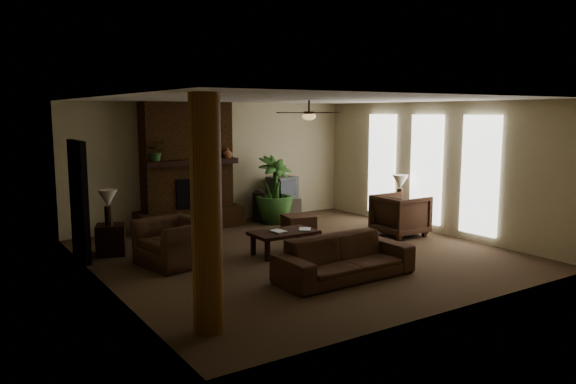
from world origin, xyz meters
TOP-DOWN VIEW (x-y plane):
  - room_shell at (0.00, 0.00)m, footprint 7.00×7.00m
  - fireplace at (-0.80, 3.22)m, footprint 2.40×0.70m
  - windows at (3.45, 0.20)m, footprint 0.08×3.65m
  - log_column at (-2.95, -2.40)m, footprint 0.36×0.36m
  - doorway at (-3.44, 1.80)m, footprint 0.10×1.00m
  - ceiling_fan at (0.40, 0.30)m, footprint 1.35×1.35m
  - sofa at (-0.26, -1.62)m, footprint 2.25×0.70m
  - armchair_left at (-2.18, 0.59)m, footprint 0.97×1.29m
  - armchair_right at (2.63, 0.11)m, footprint 0.88×0.94m
  - coffee_table at (-0.26, 0.15)m, footprint 1.20×0.70m
  - ottoman at (0.93, 1.42)m, footprint 0.71×0.71m
  - tv_stand at (1.64, 3.15)m, footprint 0.97×0.77m
  - tv at (1.62, 3.14)m, footprint 0.74×0.65m
  - floor_vase at (0.94, 3.09)m, footprint 0.34×0.34m
  - floor_plant at (1.12, 2.70)m, footprint 1.20×1.72m
  - side_table_left at (-2.90, 1.87)m, footprint 0.64×0.64m
  - lamp_left at (-2.94, 1.83)m, footprint 0.39×0.39m
  - side_table_right at (3.15, 0.66)m, footprint 0.65×0.65m
  - lamp_right at (3.15, 0.66)m, footprint 0.45×0.45m
  - mantel_plant at (-1.59, 2.99)m, footprint 0.45×0.48m
  - mantel_vase at (0.04, 2.94)m, footprint 0.23×0.24m
  - book_a at (-0.49, 0.13)m, footprint 0.22×0.05m
  - book_b at (0.04, 0.09)m, footprint 0.18×0.15m

SIDE VIEW (x-z plane):
  - ottoman at x=0.93m, z-range 0.00..0.40m
  - tv_stand at x=1.64m, z-range 0.00..0.50m
  - side_table_left at x=-2.90m, z-range 0.00..0.55m
  - side_table_right at x=3.15m, z-range 0.00..0.55m
  - coffee_table at x=-0.26m, z-range 0.16..0.59m
  - floor_vase at x=0.94m, z-range 0.05..0.82m
  - sofa at x=-0.26m, z-range 0.00..0.88m
  - floor_plant at x=1.12m, z-range 0.00..0.88m
  - armchair_right at x=2.63m, z-range 0.00..0.96m
  - armchair_left at x=-2.18m, z-range 0.00..1.02m
  - book_a at x=-0.49m, z-range 0.43..0.72m
  - book_b at x=0.04m, z-range 0.43..0.72m
  - tv at x=1.62m, z-range 0.50..1.02m
  - lamp_left at x=-2.94m, z-range 0.68..1.33m
  - lamp_right at x=3.15m, z-range 0.68..1.33m
  - doorway at x=-3.44m, z-range 0.00..2.10m
  - fireplace at x=-0.80m, z-range -0.24..2.56m
  - windows at x=3.45m, z-range 0.17..2.53m
  - log_column at x=-2.95m, z-range 0.00..2.80m
  - room_shell at x=0.00m, z-range -2.10..4.90m
  - mantel_vase at x=0.04m, z-range 1.56..1.78m
  - mantel_plant at x=-1.59m, z-range 1.56..1.89m
  - ceiling_fan at x=0.40m, z-range 2.34..2.72m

